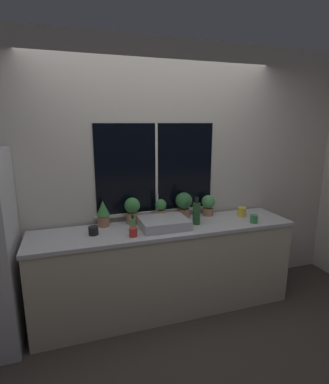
{
  "coord_description": "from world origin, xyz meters",
  "views": [
    {
      "loc": [
        -0.88,
        -2.37,
        1.89
      ],
      "look_at": [
        -0.01,
        0.28,
        1.24
      ],
      "focal_mm": 28.0,
      "sensor_mm": 36.0,
      "label": 1
    }
  ],
  "objects_px": {
    "potted_plant_center": "(161,209)",
    "bottle_tall": "(196,213)",
    "potted_plant_far_right": "(208,204)",
    "mug_green": "(254,219)",
    "sink": "(164,223)",
    "potted_plant_far_left": "(103,213)",
    "potted_plant_right": "(184,203)",
    "soap_bottle": "(133,224)",
    "mug_black": "(93,231)",
    "potted_plant_left": "(132,209)",
    "mug_yellow": "(242,212)",
    "mug_red": "(133,232)"
  },
  "relations": [
    {
      "from": "mug_red",
      "to": "mug_green",
      "type": "distance_m",
      "value": 1.25
    },
    {
      "from": "soap_bottle",
      "to": "bottle_tall",
      "type": "relative_size",
      "value": 0.54
    },
    {
      "from": "mug_black",
      "to": "mug_green",
      "type": "distance_m",
      "value": 1.59
    },
    {
      "from": "mug_yellow",
      "to": "potted_plant_left",
      "type": "bearing_deg",
      "value": 173.41
    },
    {
      "from": "sink",
      "to": "potted_plant_right",
      "type": "xyz_separation_m",
      "value": [
        0.29,
        0.21,
        0.11
      ]
    },
    {
      "from": "potted_plant_far_right",
      "to": "mug_black",
      "type": "bearing_deg",
      "value": -170.55
    },
    {
      "from": "bottle_tall",
      "to": "mug_yellow",
      "type": "height_order",
      "value": "bottle_tall"
    },
    {
      "from": "soap_bottle",
      "to": "mug_red",
      "type": "relative_size",
      "value": 1.86
    },
    {
      "from": "potted_plant_left",
      "to": "bottle_tall",
      "type": "height_order",
      "value": "bottle_tall"
    },
    {
      "from": "potted_plant_right",
      "to": "bottle_tall",
      "type": "xyz_separation_m",
      "value": [
        0.05,
        -0.23,
        -0.04
      ]
    },
    {
      "from": "potted_plant_far_right",
      "to": "mug_green",
      "type": "height_order",
      "value": "potted_plant_far_right"
    },
    {
      "from": "mug_black",
      "to": "potted_plant_far_right",
      "type": "bearing_deg",
      "value": 9.45
    },
    {
      "from": "mug_black",
      "to": "potted_plant_right",
      "type": "bearing_deg",
      "value": 12.2
    },
    {
      "from": "potted_plant_far_right",
      "to": "bottle_tall",
      "type": "distance_m",
      "value": 0.33
    },
    {
      "from": "sink",
      "to": "soap_bottle",
      "type": "xyz_separation_m",
      "value": [
        -0.31,
        0.0,
        0.02
      ]
    },
    {
      "from": "soap_bottle",
      "to": "mug_green",
      "type": "distance_m",
      "value": 1.23
    },
    {
      "from": "potted_plant_far_left",
      "to": "mug_black",
      "type": "distance_m",
      "value": 0.26
    },
    {
      "from": "sink",
      "to": "potted_plant_far_right",
      "type": "xyz_separation_m",
      "value": [
        0.58,
        0.21,
        0.08
      ]
    },
    {
      "from": "potted_plant_center",
      "to": "potted_plant_far_right",
      "type": "height_order",
      "value": "potted_plant_far_right"
    },
    {
      "from": "potted_plant_left",
      "to": "mug_green",
      "type": "distance_m",
      "value": 1.24
    },
    {
      "from": "potted_plant_far_left",
      "to": "soap_bottle",
      "type": "distance_m",
      "value": 0.33
    },
    {
      "from": "potted_plant_far_left",
      "to": "potted_plant_center",
      "type": "xyz_separation_m",
      "value": [
        0.59,
        0.0,
        -0.02
      ]
    },
    {
      "from": "potted_plant_center",
      "to": "mug_yellow",
      "type": "relative_size",
      "value": 2.33
    },
    {
      "from": "sink",
      "to": "bottle_tall",
      "type": "bearing_deg",
      "value": -2.33
    },
    {
      "from": "potted_plant_left",
      "to": "mug_yellow",
      "type": "xyz_separation_m",
      "value": [
        1.18,
        -0.14,
        -0.1
      ]
    },
    {
      "from": "potted_plant_far_left",
      "to": "potted_plant_right",
      "type": "bearing_deg",
      "value": 0.0
    },
    {
      "from": "potted_plant_center",
      "to": "bottle_tall",
      "type": "height_order",
      "value": "bottle_tall"
    },
    {
      "from": "bottle_tall",
      "to": "mug_red",
      "type": "xyz_separation_m",
      "value": [
        -0.68,
        -0.14,
        -0.08
      ]
    },
    {
      "from": "mug_black",
      "to": "mug_green",
      "type": "relative_size",
      "value": 1.05
    },
    {
      "from": "sink",
      "to": "soap_bottle",
      "type": "distance_m",
      "value": 0.31
    },
    {
      "from": "potted_plant_left",
      "to": "potted_plant_far_right",
      "type": "relative_size",
      "value": 1.17
    },
    {
      "from": "sink",
      "to": "mug_black",
      "type": "distance_m",
      "value": 0.67
    },
    {
      "from": "potted_plant_right",
      "to": "potted_plant_left",
      "type": "bearing_deg",
      "value": 180.0
    },
    {
      "from": "sink",
      "to": "potted_plant_far_left",
      "type": "distance_m",
      "value": 0.6
    },
    {
      "from": "potted_plant_center",
      "to": "bottle_tall",
      "type": "relative_size",
      "value": 0.8
    },
    {
      "from": "potted_plant_left",
      "to": "potted_plant_far_right",
      "type": "xyz_separation_m",
      "value": [
        0.84,
        0.0,
        -0.02
      ]
    },
    {
      "from": "potted_plant_far_left",
      "to": "soap_bottle",
      "type": "xyz_separation_m",
      "value": [
        0.25,
        -0.21,
        -0.08
      ]
    },
    {
      "from": "potted_plant_far_right",
      "to": "potted_plant_left",
      "type": "bearing_deg",
      "value": -180.0
    },
    {
      "from": "mug_red",
      "to": "potted_plant_center",
      "type": "bearing_deg",
      "value": 44.28
    },
    {
      "from": "potted_plant_far_right",
      "to": "soap_bottle",
      "type": "bearing_deg",
      "value": -166.63
    },
    {
      "from": "soap_bottle",
      "to": "mug_green",
      "type": "xyz_separation_m",
      "value": [
        1.22,
        -0.16,
        -0.02
      ]
    },
    {
      "from": "potted_plant_left",
      "to": "mug_yellow",
      "type": "bearing_deg",
      "value": -6.59
    },
    {
      "from": "potted_plant_far_right",
      "to": "mug_green",
      "type": "xyz_separation_m",
      "value": [
        0.33,
        -0.37,
        -0.09
      ]
    },
    {
      "from": "potted_plant_left",
      "to": "mug_red",
      "type": "height_order",
      "value": "potted_plant_left"
    },
    {
      "from": "potted_plant_left",
      "to": "potted_plant_center",
      "type": "bearing_deg",
      "value": 0.0
    },
    {
      "from": "potted_plant_far_left",
      "to": "mug_red",
      "type": "distance_m",
      "value": 0.44
    },
    {
      "from": "sink",
      "to": "potted_plant_left",
      "type": "bearing_deg",
      "value": 140.79
    },
    {
      "from": "sink",
      "to": "mug_yellow",
      "type": "relative_size",
      "value": 4.72
    },
    {
      "from": "potted_plant_left",
      "to": "potted_plant_right",
      "type": "relative_size",
      "value": 0.95
    },
    {
      "from": "sink",
      "to": "potted_plant_far_right",
      "type": "height_order",
      "value": "sink"
    }
  ]
}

